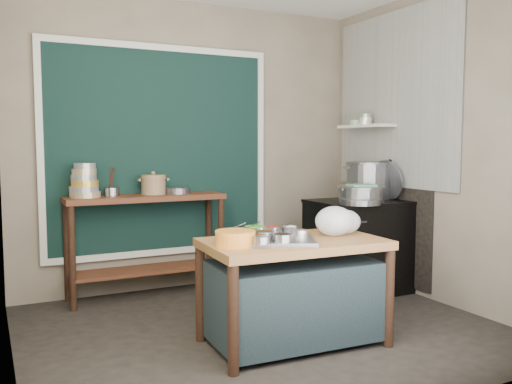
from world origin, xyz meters
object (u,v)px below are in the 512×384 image
stock_pot (369,180)px  steamer (361,194)px  stove_block (360,247)px  ceramic_crock (153,186)px  back_counter (147,246)px  yellow_basin (235,238)px  utensil_cup (112,192)px  condiment_tray (268,240)px  prep_table (293,292)px  saucepan (336,224)px

stock_pot → steamer: stock_pot is taller
stove_block → stock_pot: size_ratio=1.95×
ceramic_crock → back_counter: bearing=-155.4°
yellow_basin → utensil_cup: 1.77m
steamer → condiment_tray: bearing=-150.1°
utensil_cup → stock_pot: size_ratio=0.29×
condiment_tray → ceramic_crock: bearing=100.3°
steamer → stock_pot: bearing=41.4°
back_counter → stove_block: (1.90, -0.73, -0.05)m
prep_table → utensil_cup: size_ratio=9.33×
stove_block → steamer: 0.55m
stock_pot → ceramic_crock: bearing=161.9°
prep_table → yellow_basin: bearing=-173.0°
back_counter → stock_pot: 2.25m
stock_pot → steamer: (-0.27, -0.24, -0.11)m
prep_table → stock_pot: stock_pot is taller
yellow_basin → stove_block: bearing=28.7°
ceramic_crock → condiment_tray: bearing=-79.7°
stove_block → steamer: size_ratio=1.99×
saucepan → stove_block: bearing=59.5°
prep_table → condiment_tray: condiment_tray is taller
prep_table → ceramic_crock: size_ratio=5.16×
yellow_basin → prep_table: bearing=4.3°
utensil_cup → ceramic_crock: (0.39, 0.03, 0.04)m
back_counter → stock_pot: size_ratio=3.13×
stove_block → utensil_cup: (-2.21, 0.74, 0.57)m
yellow_basin → stock_pot: (1.95, 1.08, 0.26)m
back_counter → saucepan: size_ratio=6.28×
back_counter → utensil_cup: (-0.31, 0.01, 0.52)m
steamer → saucepan: bearing=-138.1°
prep_table → yellow_basin: yellow_basin is taller
prep_table → condiment_tray: bearing=-176.7°
back_counter → steamer: bearing=-25.1°
back_counter → ceramic_crock: 0.56m
prep_table → condiment_tray: (-0.20, -0.00, 0.39)m
yellow_basin → stock_pot: 2.24m
back_counter → utensil_cup: size_ratio=10.82×
utensil_cup → stock_pot: (2.39, -0.62, 0.07)m
yellow_basin → utensil_cup: size_ratio=1.99×
prep_table → utensil_cup: 2.00m
stove_block → utensil_cup: size_ratio=6.72×
stove_block → condiment_tray: 1.80m
stove_block → condiment_tray: (-1.50, -0.93, 0.34)m
stove_block → prep_table: bearing=-144.4°
yellow_basin → back_counter: bearing=94.5°
stove_block → ceramic_crock: bearing=157.0°
stove_block → saucepan: size_ratio=3.90×
back_counter → utensil_cup: 0.60m
condiment_tray → utensil_cup: 1.83m
prep_table → ceramic_crock: bearing=109.5°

